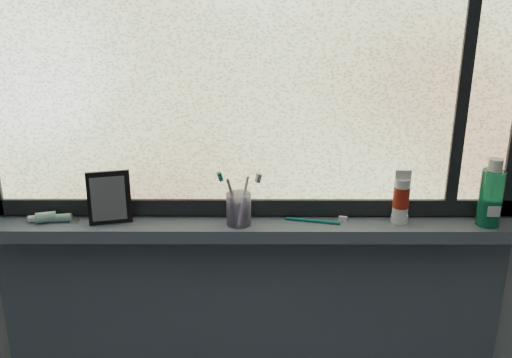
{
  "coord_description": "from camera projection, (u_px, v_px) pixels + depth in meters",
  "views": [
    {
      "loc": [
        0.02,
        -0.32,
        1.71
      ],
      "look_at": [
        0.02,
        1.05,
        1.22
      ],
      "focal_mm": 40.0,
      "sensor_mm": 36.0,
      "label": 1
    }
  ],
  "objects": [
    {
      "name": "window_pane",
      "position": [
        251.0,
        45.0,
        1.57
      ],
      "size": [
        1.5,
        0.01,
        1.0
      ],
      "primitive_type": "cube",
      "color": "silver",
      "rests_on": "wall_back"
    },
    {
      "name": "toothbrush_cup",
      "position": [
        239.0,
        209.0,
        1.66
      ],
      "size": [
        0.09,
        0.09,
        0.1
      ],
      "primitive_type": "cylinder",
      "rotation": [
        0.0,
        0.0,
        0.36
      ],
      "color": "#A69BCD",
      "rests_on": "windowsill"
    },
    {
      "name": "windowsill",
      "position": [
        251.0,
        228.0,
        1.7
      ],
      "size": [
        1.62,
        0.14,
        0.04
      ],
      "primitive_type": "cube",
      "color": "slate",
      "rests_on": "wall_back"
    },
    {
      "name": "cream_tube",
      "position": [
        401.0,
        195.0,
        1.67
      ],
      "size": [
        0.06,
        0.06,
        0.12
      ],
      "primitive_type": "cylinder",
      "rotation": [
        0.0,
        0.0,
        -0.36
      ],
      "color": "silver",
      "rests_on": "windowsill"
    },
    {
      "name": "frame_mullion",
      "position": [
        469.0,
        45.0,
        1.57
      ],
      "size": [
        0.03,
        0.03,
        1.0
      ],
      "primitive_type": "cube",
      "color": "black",
      "rests_on": "wall_back"
    },
    {
      "name": "mouthwash_bottle",
      "position": [
        491.0,
        192.0,
        1.64
      ],
      "size": [
        0.08,
        0.08,
        0.17
      ],
      "primitive_type": "cylinder",
      "rotation": [
        0.0,
        0.0,
        -0.18
      ],
      "color": "#1D9664",
      "rests_on": "windowsill"
    },
    {
      "name": "frame_bottom",
      "position": [
        251.0,
        206.0,
        1.73
      ],
      "size": [
        1.6,
        0.03,
        0.05
      ],
      "primitive_type": "cube",
      "color": "black",
      "rests_on": "windowsill"
    },
    {
      "name": "vanity_mirror",
      "position": [
        109.0,
        197.0,
        1.67
      ],
      "size": [
        0.14,
        0.09,
        0.16
      ],
      "primitive_type": "cube",
      "rotation": [
        0.0,
        0.0,
        0.23
      ],
      "color": "black",
      "rests_on": "windowsill"
    },
    {
      "name": "sill_apron",
      "position": [
        252.0,
        358.0,
        1.93
      ],
      "size": [
        1.62,
        0.02,
        0.98
      ],
      "primitive_type": "cube",
      "color": "slate",
      "rests_on": "floor"
    },
    {
      "name": "toothbrush_lying",
      "position": [
        313.0,
        220.0,
        1.69
      ],
      "size": [
        0.2,
        0.06,
        0.01
      ],
      "primitive_type": null,
      "rotation": [
        0.0,
        0.0,
        -0.23
      ],
      "color": "#0C6C6B",
      "rests_on": "windowsill"
    },
    {
      "name": "wall_back",
      "position": [
        251.0,
        140.0,
        1.69
      ],
      "size": [
        3.0,
        0.01,
        2.5
      ],
      "primitive_type": "cube",
      "color": "#9EA3A8",
      "rests_on": "ground"
    },
    {
      "name": "toothpaste_tube",
      "position": [
        52.0,
        217.0,
        1.69
      ],
      "size": [
        0.18,
        0.08,
        0.03
      ],
      "primitive_type": null,
      "rotation": [
        0.0,
        0.0,
        0.23
      ],
      "color": "silver",
      "rests_on": "windowsill"
    }
  ]
}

